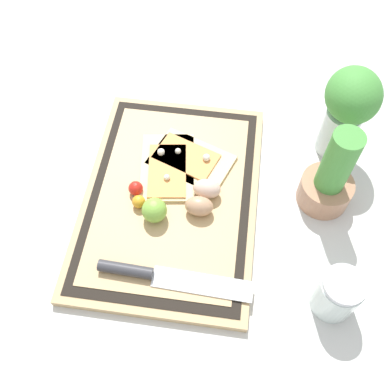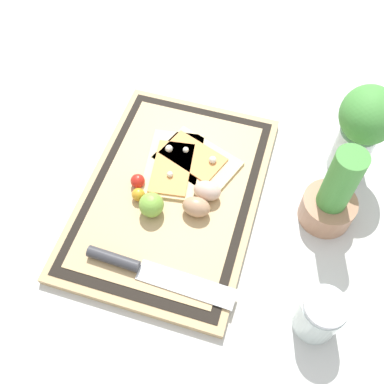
{
  "view_description": "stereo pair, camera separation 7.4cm",
  "coord_description": "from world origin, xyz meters",
  "px_view_note": "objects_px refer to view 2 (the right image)",
  "views": [
    {
      "loc": [
        0.47,
        0.11,
        0.79
      ],
      "look_at": [
        0.0,
        0.04,
        0.04
      ],
      "focal_mm": 42.0,
      "sensor_mm": 36.0,
      "label": 1
    },
    {
      "loc": [
        0.46,
        0.18,
        0.79
      ],
      "look_at": [
        0.0,
        0.04,
        0.04
      ],
      "focal_mm": 42.0,
      "sensor_mm": 36.0,
      "label": 2
    }
  ],
  "objects_px": {
    "pizza_slice_near": "(173,165)",
    "knife": "(136,267)",
    "cherry_tomato_red": "(138,181)",
    "sauce_jar": "(318,316)",
    "egg_brown": "(196,207)",
    "pizza_slice_far": "(197,159)",
    "herb_pot": "(332,198)",
    "lime": "(151,205)",
    "herb_glass": "(363,127)",
    "egg_pink": "(207,191)",
    "cherry_tomato_yellow": "(138,194)"
  },
  "relations": [
    {
      "from": "egg_brown",
      "to": "sauce_jar",
      "type": "relative_size",
      "value": 0.57
    },
    {
      "from": "egg_brown",
      "to": "sauce_jar",
      "type": "xyz_separation_m",
      "value": [
        0.15,
        0.26,
        0.0
      ]
    },
    {
      "from": "knife",
      "to": "lime",
      "type": "bearing_deg",
      "value": -174.32
    },
    {
      "from": "pizza_slice_near",
      "to": "herb_glass",
      "type": "height_order",
      "value": "herb_glass"
    },
    {
      "from": "cherry_tomato_red",
      "to": "herb_glass",
      "type": "bearing_deg",
      "value": 115.33
    },
    {
      "from": "cherry_tomato_red",
      "to": "herb_glass",
      "type": "distance_m",
      "value": 0.45
    },
    {
      "from": "egg_pink",
      "to": "herb_pot",
      "type": "xyz_separation_m",
      "value": [
        -0.03,
        0.24,
        0.03
      ]
    },
    {
      "from": "pizza_slice_near",
      "to": "pizza_slice_far",
      "type": "distance_m",
      "value": 0.05
    },
    {
      "from": "pizza_slice_far",
      "to": "herb_pot",
      "type": "bearing_deg",
      "value": 81.25
    },
    {
      "from": "herb_pot",
      "to": "knife",
      "type": "bearing_deg",
      "value": -54.87
    },
    {
      "from": "pizza_slice_far",
      "to": "cherry_tomato_red",
      "type": "distance_m",
      "value": 0.14
    },
    {
      "from": "cherry_tomato_yellow",
      "to": "sauce_jar",
      "type": "relative_size",
      "value": 0.27
    },
    {
      "from": "lime",
      "to": "herb_pot",
      "type": "height_order",
      "value": "herb_pot"
    },
    {
      "from": "lime",
      "to": "sauce_jar",
      "type": "xyz_separation_m",
      "value": [
        0.12,
        0.34,
        -0.0
      ]
    },
    {
      "from": "knife",
      "to": "pizza_slice_far",
      "type": "bearing_deg",
      "value": 172.05
    },
    {
      "from": "egg_pink",
      "to": "sauce_jar",
      "type": "height_order",
      "value": "sauce_jar"
    },
    {
      "from": "herb_pot",
      "to": "sauce_jar",
      "type": "height_order",
      "value": "herb_pot"
    },
    {
      "from": "egg_brown",
      "to": "lime",
      "type": "relative_size",
      "value": 1.13
    },
    {
      "from": "lime",
      "to": "cherry_tomato_red",
      "type": "bearing_deg",
      "value": -136.34
    },
    {
      "from": "egg_brown",
      "to": "cherry_tomato_red",
      "type": "distance_m",
      "value": 0.13
    },
    {
      "from": "sauce_jar",
      "to": "herb_glass",
      "type": "xyz_separation_m",
      "value": [
        -0.36,
        0.01,
        0.08
      ]
    },
    {
      "from": "egg_pink",
      "to": "herb_glass",
      "type": "relative_size",
      "value": 0.26
    },
    {
      "from": "pizza_slice_near",
      "to": "lime",
      "type": "height_order",
      "value": "lime"
    },
    {
      "from": "lime",
      "to": "cherry_tomato_red",
      "type": "xyz_separation_m",
      "value": [
        -0.05,
        -0.05,
        -0.01
      ]
    },
    {
      "from": "pizza_slice_far",
      "to": "herb_pot",
      "type": "xyz_separation_m",
      "value": [
        0.04,
        0.28,
        0.04
      ]
    },
    {
      "from": "cherry_tomato_red",
      "to": "knife",
      "type": "bearing_deg",
      "value": 19.19
    },
    {
      "from": "pizza_slice_far",
      "to": "lime",
      "type": "xyz_separation_m",
      "value": [
        0.14,
        -0.05,
        0.02
      ]
    },
    {
      "from": "herb_pot",
      "to": "herb_glass",
      "type": "height_order",
      "value": "herb_glass"
    },
    {
      "from": "pizza_slice_near",
      "to": "lime",
      "type": "relative_size",
      "value": 3.76
    },
    {
      "from": "pizza_slice_far",
      "to": "herb_pot",
      "type": "distance_m",
      "value": 0.29
    },
    {
      "from": "lime",
      "to": "herb_glass",
      "type": "distance_m",
      "value": 0.44
    },
    {
      "from": "knife",
      "to": "lime",
      "type": "xyz_separation_m",
      "value": [
        -0.12,
        -0.01,
        0.02
      ]
    },
    {
      "from": "herb_pot",
      "to": "herb_glass",
      "type": "distance_m",
      "value": 0.15
    },
    {
      "from": "pizza_slice_far",
      "to": "sauce_jar",
      "type": "distance_m",
      "value": 0.39
    },
    {
      "from": "lime",
      "to": "herb_glass",
      "type": "height_order",
      "value": "herb_glass"
    },
    {
      "from": "egg_brown",
      "to": "cherry_tomato_red",
      "type": "relative_size",
      "value": 1.9
    },
    {
      "from": "lime",
      "to": "herb_glass",
      "type": "xyz_separation_m",
      "value": [
        -0.24,
        0.35,
        0.08
      ]
    },
    {
      "from": "lime",
      "to": "sauce_jar",
      "type": "bearing_deg",
      "value": 70.42
    },
    {
      "from": "lime",
      "to": "cherry_tomato_yellow",
      "type": "bearing_deg",
      "value": -120.43
    },
    {
      "from": "knife",
      "to": "sauce_jar",
      "type": "relative_size",
      "value": 2.9
    },
    {
      "from": "pizza_slice_far",
      "to": "herb_pot",
      "type": "height_order",
      "value": "herb_pot"
    },
    {
      "from": "pizza_slice_near",
      "to": "egg_brown",
      "type": "bearing_deg",
      "value": 40.59
    },
    {
      "from": "sauce_jar",
      "to": "egg_brown",
      "type": "bearing_deg",
      "value": -119.37
    },
    {
      "from": "cherry_tomato_yellow",
      "to": "herb_glass",
      "type": "xyz_separation_m",
      "value": [
        -0.22,
        0.39,
        0.09
      ]
    },
    {
      "from": "pizza_slice_near",
      "to": "knife",
      "type": "distance_m",
      "value": 0.24
    },
    {
      "from": "egg_pink",
      "to": "sauce_jar",
      "type": "distance_m",
      "value": 0.31
    },
    {
      "from": "herb_pot",
      "to": "herb_glass",
      "type": "relative_size",
      "value": 0.95
    },
    {
      "from": "herb_glass",
      "to": "cherry_tomato_yellow",
      "type": "bearing_deg",
      "value": -60.65
    },
    {
      "from": "lime",
      "to": "knife",
      "type": "bearing_deg",
      "value": 5.68
    },
    {
      "from": "herb_glass",
      "to": "egg_pink",
      "type": "bearing_deg",
      "value": -56.05
    }
  ]
}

